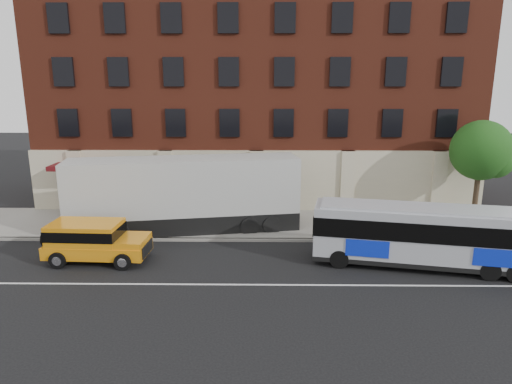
{
  "coord_description": "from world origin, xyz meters",
  "views": [
    {
      "loc": [
        0.33,
        -17.48,
        8.55
      ],
      "look_at": [
        0.04,
        5.5,
        2.91
      ],
      "focal_mm": 31.65,
      "sensor_mm": 36.0,
      "label": 1
    }
  ],
  "objects_px": {
    "sign_pole": "(101,215)",
    "shipping_container": "(185,196)",
    "city_bus": "(430,234)",
    "street_tree": "(482,153)",
    "yellow_suv": "(93,239)"
  },
  "relations": [
    {
      "from": "street_tree",
      "to": "yellow_suv",
      "type": "xyz_separation_m",
      "value": [
        -21.39,
        -6.39,
        -3.28
      ]
    },
    {
      "from": "yellow_suv",
      "to": "street_tree",
      "type": "bearing_deg",
      "value": 16.62
    },
    {
      "from": "sign_pole",
      "to": "shipping_container",
      "type": "distance_m",
      "value": 4.7
    },
    {
      "from": "sign_pole",
      "to": "street_tree",
      "type": "bearing_deg",
      "value": 8.61
    },
    {
      "from": "city_bus",
      "to": "yellow_suv",
      "type": "relative_size",
      "value": 2.11
    },
    {
      "from": "city_bus",
      "to": "shipping_container",
      "type": "xyz_separation_m",
      "value": [
        -12.28,
        5.04,
        0.53
      ]
    },
    {
      "from": "sign_pole",
      "to": "shipping_container",
      "type": "relative_size",
      "value": 0.19
    },
    {
      "from": "street_tree",
      "to": "city_bus",
      "type": "height_order",
      "value": "street_tree"
    },
    {
      "from": "street_tree",
      "to": "sign_pole",
      "type": "bearing_deg",
      "value": -171.39
    },
    {
      "from": "sign_pole",
      "to": "shipping_container",
      "type": "xyz_separation_m",
      "value": [
        4.42,
        1.45,
        0.69
      ]
    },
    {
      "from": "sign_pole",
      "to": "city_bus",
      "type": "relative_size",
      "value": 0.23
    },
    {
      "from": "city_bus",
      "to": "yellow_suv",
      "type": "bearing_deg",
      "value": 178.08
    },
    {
      "from": "yellow_suv",
      "to": "shipping_container",
      "type": "relative_size",
      "value": 0.39
    },
    {
      "from": "city_bus",
      "to": "shipping_container",
      "type": "bearing_deg",
      "value": 157.69
    },
    {
      "from": "city_bus",
      "to": "street_tree",
      "type": "bearing_deg",
      "value": 52.33
    }
  ]
}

